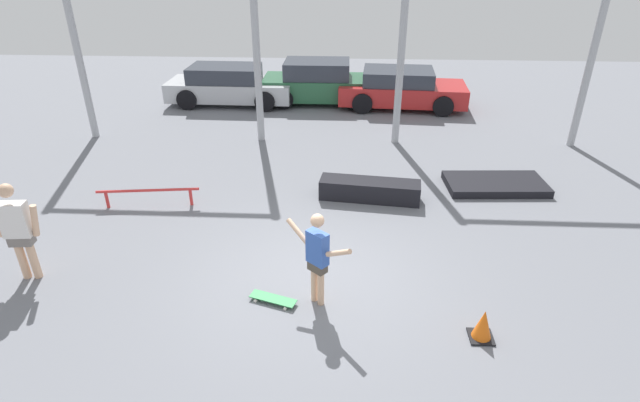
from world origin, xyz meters
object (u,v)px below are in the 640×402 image
(skateboarder, at_px, (317,254))
(grind_rail, at_px, (148,193))
(traffic_cone, at_px, (483,325))
(skateboard, at_px, (273,299))
(parked_car_silver, at_px, (229,85))
(bystander, at_px, (18,228))
(manual_pad, at_px, (495,184))
(grind_box, at_px, (370,190))
(parked_car_red, at_px, (401,89))
(parked_car_green, at_px, (320,83))

(skateboarder, bearing_deg, grind_rail, -177.19)
(traffic_cone, bearing_deg, skateboard, 168.39)
(skateboard, height_order, parked_car_silver, parked_car_silver)
(grind_rail, bearing_deg, bystander, -112.50)
(skateboarder, distance_m, skateboard, 1.10)
(skateboarder, relative_size, bystander, 0.90)
(skateboard, bearing_deg, grind_rail, 153.61)
(manual_pad, bearing_deg, bystander, -155.81)
(grind_box, relative_size, parked_car_red, 0.51)
(grind_box, relative_size, manual_pad, 0.98)
(skateboard, xyz_separation_m, bystander, (-4.21, 0.45, 0.91))
(grind_rail, distance_m, traffic_cone, 7.29)
(skateboard, relative_size, traffic_cone, 1.62)
(manual_pad, height_order, parked_car_red, parked_car_red)
(grind_rail, height_order, parked_car_green, parked_car_green)
(parked_car_silver, xyz_separation_m, bystander, (-1.21, -10.38, 0.33))
(grind_box, xyz_separation_m, parked_car_silver, (-4.66, 7.13, 0.42))
(manual_pad, distance_m, parked_car_green, 8.08)
(parked_car_green, xyz_separation_m, bystander, (-4.39, -10.68, 0.27))
(skateboard, relative_size, parked_car_green, 0.20)
(parked_car_red, distance_m, traffic_cone, 11.40)
(skateboarder, distance_m, parked_car_green, 11.10)
(manual_pad, relative_size, grind_rail, 1.05)
(manual_pad, height_order, bystander, bystander)
(manual_pad, distance_m, parked_car_red, 6.56)
(parked_car_red, relative_size, traffic_cone, 8.86)
(grind_rail, xyz_separation_m, bystander, (-1.10, -2.65, 0.65))
(bystander, distance_m, traffic_cone, 7.47)
(skateboarder, distance_m, bystander, 4.94)
(skateboarder, bearing_deg, manual_pad, 89.54)
(parked_car_red, bearing_deg, parked_car_green, 175.81)
(grind_rail, bearing_deg, grind_box, 7.12)
(grind_rail, distance_m, bystander, 2.94)
(parked_car_silver, distance_m, bystander, 10.45)
(bystander, bearing_deg, skateboard, 168.49)
(skateboarder, height_order, parked_car_red, skateboarder)
(skateboarder, height_order, parked_car_green, skateboarder)
(skateboarder, relative_size, parked_car_green, 0.39)
(grind_box, distance_m, parked_car_red, 7.18)
(parked_car_silver, relative_size, bystander, 2.45)
(parked_car_green, bearing_deg, grind_rail, -112.49)
(bystander, relative_size, traffic_cone, 3.61)
(parked_car_silver, bearing_deg, skateboarder, -69.74)
(grind_rail, bearing_deg, parked_car_silver, 89.12)
(skateboarder, xyz_separation_m, skateboard, (-0.71, -0.05, -0.84))
(skateboarder, distance_m, parked_car_silver, 11.40)
(parked_car_green, bearing_deg, traffic_cone, -76.11)
(manual_pad, bearing_deg, parked_car_red, 104.67)
(bystander, bearing_deg, skateboarder, 169.89)
(skateboard, relative_size, grind_rail, 0.37)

